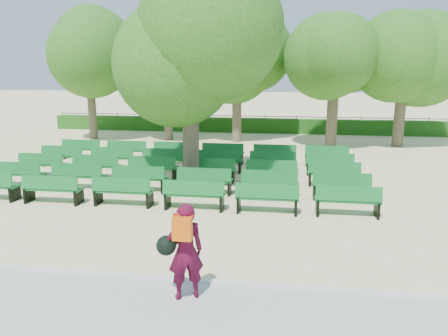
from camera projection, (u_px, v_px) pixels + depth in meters
name	position (u px, v px, depth m)	size (l,w,h in m)	color
ground	(213.00, 193.00, 14.61)	(120.00, 120.00, 0.00)	beige
paving	(142.00, 311.00, 7.47)	(30.00, 2.20, 0.06)	#AEAEAA
curb	(161.00, 279.00, 8.58)	(30.00, 0.12, 0.10)	silver
hedge	(249.00, 125.00, 28.01)	(26.00, 0.70, 0.90)	#205816
fence	(250.00, 131.00, 28.50)	(26.00, 0.10, 1.02)	black
tree_line	(243.00, 143.00, 24.26)	(21.80, 6.80, 7.04)	#2F691C
bench_array	(183.00, 178.00, 16.20)	(1.81, 0.59, 1.14)	#126A28
tree_among	(189.00, 49.00, 14.46)	(4.97, 4.97, 6.95)	brown
person	(184.00, 250.00, 7.67)	(0.89, 0.66, 1.77)	#42091F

